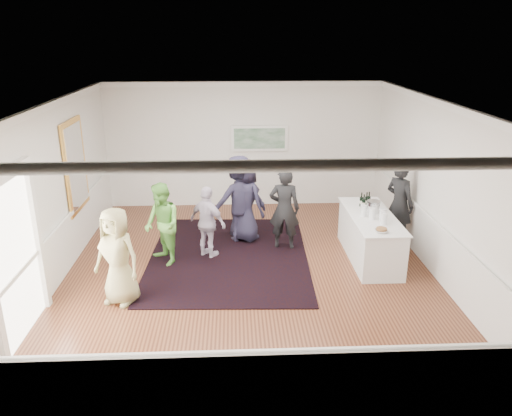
{
  "coord_description": "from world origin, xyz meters",
  "views": [
    {
      "loc": [
        -0.27,
        -8.6,
        4.35
      ],
      "look_at": [
        0.14,
        0.2,
        1.23
      ],
      "focal_mm": 35.0,
      "sensor_mm": 36.0,
      "label": 1
    }
  ],
  "objects_px": {
    "guest_lilac": "(208,222)",
    "guest_dark_a": "(239,199)",
    "guest_green": "(162,224)",
    "guest_navy": "(245,200)",
    "serving_table": "(370,237)",
    "guest_tan": "(117,256)",
    "nut_bowl": "(381,230)",
    "bartender": "(399,204)",
    "ice_bucket": "(373,207)",
    "guest_dark_b": "(284,209)"
  },
  "relations": [
    {
      "from": "guest_dark_b",
      "to": "ice_bucket",
      "type": "relative_size",
      "value": 6.72
    },
    {
      "from": "guest_tan",
      "to": "guest_green",
      "type": "relative_size",
      "value": 1.03
    },
    {
      "from": "guest_dark_b",
      "to": "bartender",
      "type": "bearing_deg",
      "value": -169.34
    },
    {
      "from": "guest_navy",
      "to": "nut_bowl",
      "type": "height_order",
      "value": "guest_navy"
    },
    {
      "from": "guest_lilac",
      "to": "guest_dark_a",
      "type": "relative_size",
      "value": 0.78
    },
    {
      "from": "guest_tan",
      "to": "bartender",
      "type": "bearing_deg",
      "value": 45.77
    },
    {
      "from": "guest_navy",
      "to": "nut_bowl",
      "type": "relative_size",
      "value": 7.4
    },
    {
      "from": "guest_dark_b",
      "to": "guest_navy",
      "type": "bearing_deg",
      "value": -21.22
    },
    {
      "from": "guest_tan",
      "to": "ice_bucket",
      "type": "xyz_separation_m",
      "value": [
        4.72,
        1.67,
        0.2
      ]
    },
    {
      "from": "bartender",
      "to": "nut_bowl",
      "type": "distance_m",
      "value": 1.71
    },
    {
      "from": "guest_tan",
      "to": "guest_navy",
      "type": "distance_m",
      "value": 3.4
    },
    {
      "from": "bartender",
      "to": "guest_dark_b",
      "type": "bearing_deg",
      "value": 57.43
    },
    {
      "from": "bartender",
      "to": "guest_dark_a",
      "type": "height_order",
      "value": "guest_dark_a"
    },
    {
      "from": "guest_dark_b",
      "to": "nut_bowl",
      "type": "bearing_deg",
      "value": 147.57
    },
    {
      "from": "guest_navy",
      "to": "nut_bowl",
      "type": "distance_m",
      "value": 3.12
    },
    {
      "from": "guest_dark_b",
      "to": "ice_bucket",
      "type": "xyz_separation_m",
      "value": [
        1.74,
        -0.45,
        0.17
      ]
    },
    {
      "from": "guest_green",
      "to": "guest_dark_b",
      "type": "distance_m",
      "value": 2.52
    },
    {
      "from": "guest_navy",
      "to": "ice_bucket",
      "type": "bearing_deg",
      "value": -158.94
    },
    {
      "from": "serving_table",
      "to": "nut_bowl",
      "type": "relative_size",
      "value": 9.33
    },
    {
      "from": "guest_lilac",
      "to": "guest_green",
      "type": "bearing_deg",
      "value": 54.71
    },
    {
      "from": "serving_table",
      "to": "guest_dark_b",
      "type": "relative_size",
      "value": 1.31
    },
    {
      "from": "guest_green",
      "to": "nut_bowl",
      "type": "height_order",
      "value": "guest_green"
    },
    {
      "from": "guest_dark_a",
      "to": "ice_bucket",
      "type": "bearing_deg",
      "value": 145.02
    },
    {
      "from": "guest_tan",
      "to": "guest_lilac",
      "type": "height_order",
      "value": "guest_tan"
    },
    {
      "from": "bartender",
      "to": "ice_bucket",
      "type": "relative_size",
      "value": 7.13
    },
    {
      "from": "guest_green",
      "to": "guest_navy",
      "type": "xyz_separation_m",
      "value": [
        1.64,
        1.12,
        0.09
      ]
    },
    {
      "from": "guest_tan",
      "to": "serving_table",
      "type": "bearing_deg",
      "value": 42.22
    },
    {
      "from": "guest_green",
      "to": "nut_bowl",
      "type": "xyz_separation_m",
      "value": [
        4.06,
        -0.84,
        0.15
      ]
    },
    {
      "from": "serving_table",
      "to": "guest_tan",
      "type": "xyz_separation_m",
      "value": [
        -4.66,
        -1.53,
        0.38
      ]
    },
    {
      "from": "serving_table",
      "to": "guest_tan",
      "type": "relative_size",
      "value": 1.35
    },
    {
      "from": "guest_green",
      "to": "guest_lilac",
      "type": "bearing_deg",
      "value": 74.91
    },
    {
      "from": "serving_table",
      "to": "guest_green",
      "type": "xyz_separation_m",
      "value": [
        -4.12,
        -0.04,
        0.35
      ]
    },
    {
      "from": "guest_dark_a",
      "to": "guest_green",
      "type": "bearing_deg",
      "value": 20.42
    },
    {
      "from": "ice_bucket",
      "to": "guest_tan",
      "type": "bearing_deg",
      "value": -160.52
    },
    {
      "from": "guest_green",
      "to": "guest_dark_b",
      "type": "height_order",
      "value": "guest_dark_b"
    },
    {
      "from": "guest_tan",
      "to": "nut_bowl",
      "type": "relative_size",
      "value": 6.89
    },
    {
      "from": "guest_navy",
      "to": "ice_bucket",
      "type": "height_order",
      "value": "guest_navy"
    },
    {
      "from": "serving_table",
      "to": "guest_lilac",
      "type": "height_order",
      "value": "guest_lilac"
    },
    {
      "from": "ice_bucket",
      "to": "guest_dark_b",
      "type": "bearing_deg",
      "value": 165.43
    },
    {
      "from": "guest_lilac",
      "to": "guest_dark_b",
      "type": "height_order",
      "value": "guest_dark_b"
    },
    {
      "from": "guest_dark_a",
      "to": "nut_bowl",
      "type": "relative_size",
      "value": 7.72
    },
    {
      "from": "bartender",
      "to": "serving_table",
      "type": "bearing_deg",
      "value": 96.44
    },
    {
      "from": "bartender",
      "to": "guest_green",
      "type": "height_order",
      "value": "bartender"
    },
    {
      "from": "bartender",
      "to": "guest_dark_b",
      "type": "distance_m",
      "value": 2.43
    },
    {
      "from": "guest_green",
      "to": "nut_bowl",
      "type": "bearing_deg",
      "value": 46.11
    },
    {
      "from": "guest_green",
      "to": "guest_dark_a",
      "type": "distance_m",
      "value": 1.88
    },
    {
      "from": "guest_lilac",
      "to": "nut_bowl",
      "type": "relative_size",
      "value": 6.05
    },
    {
      "from": "guest_tan",
      "to": "nut_bowl",
      "type": "xyz_separation_m",
      "value": [
        4.6,
        0.65,
        0.12
      ]
    },
    {
      "from": "guest_green",
      "to": "guest_navy",
      "type": "distance_m",
      "value": 1.99
    },
    {
      "from": "serving_table",
      "to": "ice_bucket",
      "type": "height_order",
      "value": "ice_bucket"
    }
  ]
}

